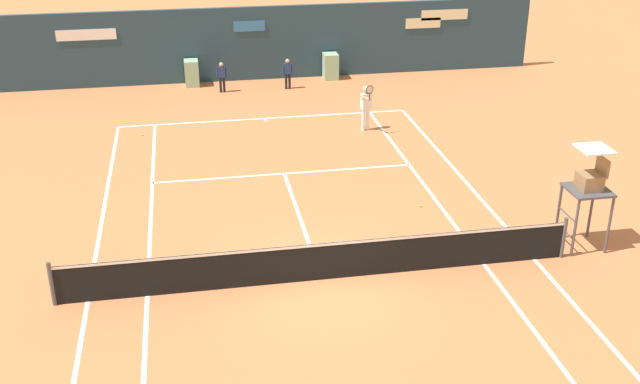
% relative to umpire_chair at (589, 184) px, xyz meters
% --- Properties ---
extents(ground_plane, '(80.00, 80.00, 0.01)m').
position_rel_umpire_chair_xyz_m(ground_plane, '(-6.73, 0.13, -1.70)').
color(ground_plane, '#C67042').
extents(tennis_net, '(12.10, 0.10, 1.07)m').
position_rel_umpire_chair_xyz_m(tennis_net, '(-6.73, -0.45, -1.19)').
color(tennis_net, '#4C4C51').
rests_on(tennis_net, ground_plane).
extents(sponsor_back_wall, '(25.00, 1.02, 3.11)m').
position_rel_umpire_chair_xyz_m(sponsor_back_wall, '(-6.70, 16.53, -0.19)').
color(sponsor_back_wall, '#233D4C').
rests_on(sponsor_back_wall, ground_plane).
extents(umpire_chair, '(1.00, 1.00, 2.66)m').
position_rel_umpire_chair_xyz_m(umpire_chair, '(0.00, 0.00, 0.00)').
color(umpire_chair, '#47474C').
rests_on(umpire_chair, ground_plane).
extents(player_on_baseline, '(0.50, 0.80, 1.81)m').
position_rel_umpire_chair_xyz_m(player_on_baseline, '(-3.34, 9.34, -0.74)').
color(player_on_baseline, white).
rests_on(player_on_baseline, ground_plane).
extents(ball_kid_centre_post, '(0.42, 0.17, 1.25)m').
position_rel_umpire_chair_xyz_m(ball_kid_centre_post, '(-8.05, 14.86, -0.98)').
color(ball_kid_centre_post, black).
rests_on(ball_kid_centre_post, ground_plane).
extents(ball_kid_right_post, '(0.42, 0.18, 1.26)m').
position_rel_umpire_chair_xyz_m(ball_kid_right_post, '(-5.34, 14.86, -0.98)').
color(ball_kid_right_post, black).
rests_on(ball_kid_right_post, ground_plane).
extents(tennis_ball_by_sideline, '(0.07, 0.07, 0.07)m').
position_rel_umpire_chair_xyz_m(tennis_ball_by_sideline, '(-3.31, 2.91, -1.67)').
color(tennis_ball_by_sideline, '#CCE033').
rests_on(tennis_ball_by_sideline, ground_plane).
extents(tennis_ball_near_service_line, '(0.07, 0.07, 0.07)m').
position_rel_umpire_chair_xyz_m(tennis_ball_near_service_line, '(-11.16, 10.18, -1.67)').
color(tennis_ball_near_service_line, '#CCE033').
rests_on(tennis_ball_near_service_line, ground_plane).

